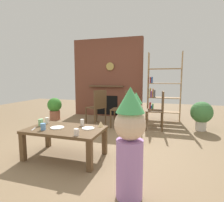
% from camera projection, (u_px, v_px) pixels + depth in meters
% --- Properties ---
extents(ground_plane, '(12.00, 12.00, 0.00)m').
position_uv_depth(ground_plane, '(97.00, 146.00, 3.22)').
color(ground_plane, '#846B4C').
extents(brick_fireplace_feature, '(2.20, 0.28, 2.40)m').
position_uv_depth(brick_fireplace_feature, '(108.00, 78.00, 5.73)').
color(brick_fireplace_feature, brown).
rests_on(brick_fireplace_feature, ground_plane).
extents(bookshelf, '(0.90, 0.28, 1.90)m').
position_uv_depth(bookshelf, '(162.00, 90.00, 5.10)').
color(bookshelf, '#9E7A51').
rests_on(bookshelf, ground_plane).
extents(coffee_table, '(1.14, 0.67, 0.45)m').
position_uv_depth(coffee_table, '(65.00, 133.00, 2.74)').
color(coffee_table, brown).
rests_on(coffee_table, ground_plane).
extents(paper_cup_near_left, '(0.07, 0.07, 0.10)m').
position_uv_depth(paper_cup_near_left, '(43.00, 127.00, 2.64)').
color(paper_cup_near_left, '#669EE0').
rests_on(paper_cup_near_left, coffee_table).
extents(paper_cup_near_right, '(0.07, 0.07, 0.09)m').
position_uv_depth(paper_cup_near_right, '(76.00, 132.00, 2.38)').
color(paper_cup_near_right, silver).
rests_on(paper_cup_near_right, coffee_table).
extents(paper_cup_center, '(0.07, 0.07, 0.10)m').
position_uv_depth(paper_cup_center, '(47.00, 121.00, 3.01)').
color(paper_cup_center, silver).
rests_on(paper_cup_center, coffee_table).
extents(paper_cup_far_left, '(0.07, 0.07, 0.11)m').
position_uv_depth(paper_cup_far_left, '(41.00, 122.00, 2.88)').
color(paper_cup_far_left, '#8CD18C').
rests_on(paper_cup_far_left, coffee_table).
extents(paper_cup_far_right, '(0.06, 0.06, 0.10)m').
position_uv_depth(paper_cup_far_right, '(82.00, 123.00, 2.87)').
color(paper_cup_far_right, silver).
rests_on(paper_cup_far_right, coffee_table).
extents(paper_plate_front, '(0.21, 0.21, 0.01)m').
position_uv_depth(paper_plate_front, '(57.00, 128.00, 2.75)').
color(paper_plate_front, white).
rests_on(paper_plate_front, coffee_table).
extents(paper_plate_rear, '(0.19, 0.19, 0.01)m').
position_uv_depth(paper_plate_rear, '(88.00, 128.00, 2.72)').
color(paper_plate_rear, white).
rests_on(paper_plate_rear, coffee_table).
extents(birthday_cake_slice, '(0.10, 0.10, 0.09)m').
position_uv_depth(birthday_cake_slice, '(101.00, 124.00, 2.82)').
color(birthday_cake_slice, '#EAC68C').
rests_on(birthday_cake_slice, coffee_table).
extents(table_fork, '(0.07, 0.15, 0.01)m').
position_uv_depth(table_fork, '(34.00, 129.00, 2.68)').
color(table_fork, silver).
rests_on(table_fork, coffee_table).
extents(child_with_cone_hat, '(0.31, 0.31, 1.12)m').
position_uv_depth(child_with_cone_hat, '(130.00, 141.00, 1.78)').
color(child_with_cone_hat, '#B27FCC').
rests_on(child_with_cone_hat, ground_plane).
extents(child_in_pink, '(0.26, 0.26, 0.94)m').
position_uv_depth(child_in_pink, '(136.00, 116.00, 3.39)').
color(child_in_pink, '#E0CC66').
rests_on(child_in_pink, ground_plane).
extents(dining_chair_left, '(0.54, 0.54, 0.90)m').
position_uv_depth(dining_chair_left, '(98.00, 105.00, 4.64)').
color(dining_chair_left, brown).
rests_on(dining_chair_left, ground_plane).
extents(dining_chair_middle, '(0.41, 0.41, 0.90)m').
position_uv_depth(dining_chair_middle, '(123.00, 107.00, 4.43)').
color(dining_chair_middle, brown).
rests_on(dining_chair_middle, ground_plane).
extents(dining_chair_right, '(0.43, 0.43, 0.90)m').
position_uv_depth(dining_chair_right, '(158.00, 108.00, 4.23)').
color(dining_chair_right, brown).
rests_on(dining_chair_right, ground_plane).
extents(potted_plant_tall, '(0.49, 0.49, 0.67)m').
position_uv_depth(potted_plant_tall, '(202.00, 113.00, 4.16)').
color(potted_plant_tall, beige).
rests_on(potted_plant_tall, ground_plane).
extents(potted_plant_short, '(0.40, 0.40, 0.63)m').
position_uv_depth(potted_plant_short, '(55.00, 107.00, 5.24)').
color(potted_plant_short, '#9E5B42').
rests_on(potted_plant_short, ground_plane).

